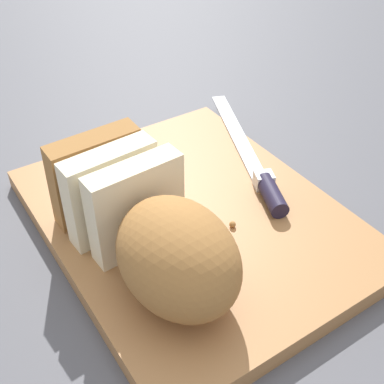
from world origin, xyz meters
name	(u,v)px	position (x,y,z in m)	size (l,w,h in m)	color
ground_plane	(192,227)	(0.00, 0.00, 0.00)	(3.00, 3.00, 0.00)	#4C4C51
cutting_board	(192,220)	(0.00, 0.00, 0.01)	(0.39, 0.31, 0.02)	#9E6B3D
bread_loaf	(152,231)	(-0.05, 0.08, 0.07)	(0.24, 0.12, 0.10)	#996633
bread_knife	(260,174)	(0.01, -0.11, 0.03)	(0.28, 0.13, 0.02)	silver
crumb_near_knife	(187,264)	(-0.07, 0.05, 0.03)	(0.01, 0.01, 0.01)	#996633
crumb_near_loaf	(230,267)	(-0.09, 0.01, 0.02)	(0.00, 0.00, 0.00)	#996633
crumb_stray_left	(233,224)	(-0.05, -0.02, 0.03)	(0.01, 0.01, 0.01)	#996633
crumb_stray_right	(177,216)	(0.00, 0.02, 0.03)	(0.01, 0.01, 0.01)	#996633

